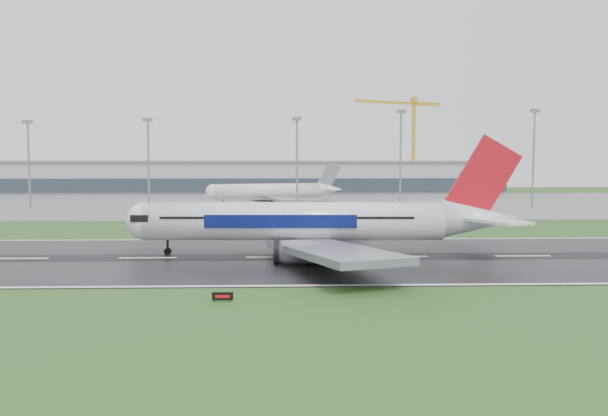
{
  "coord_description": "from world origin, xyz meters",
  "views": [
    {
      "loc": [
        21.81,
        -93.2,
        15.2
      ],
      "look_at": [
        25.11,
        12.0,
        7.0
      ],
      "focal_mm": 34.96,
      "sensor_mm": 36.0,
      "label": 1
    }
  ],
  "objects": [
    {
      "name": "ground",
      "position": [
        0.0,
        0.0,
        0.0
      ],
      "size": [
        520.0,
        520.0,
        0.0
      ],
      "primitive_type": "plane",
      "color": "#254E1C",
      "rests_on": "ground"
    },
    {
      "name": "runway",
      "position": [
        0.0,
        0.0,
        0.05
      ],
      "size": [
        400.0,
        45.0,
        0.1
      ],
      "primitive_type": "cube",
      "color": "black",
      "rests_on": "ground"
    },
    {
      "name": "apron",
      "position": [
        0.0,
        125.0,
        0.04
      ],
      "size": [
        400.0,
        130.0,
        0.08
      ],
      "primitive_type": "cube",
      "color": "slate",
      "rests_on": "ground"
    },
    {
      "name": "terminal",
      "position": [
        0.0,
        185.0,
        7.5
      ],
      "size": [
        240.0,
        36.0,
        15.0
      ],
      "primitive_type": "cube",
      "color": "#999CA4",
      "rests_on": "ground"
    },
    {
      "name": "main_airliner",
      "position": [
        27.62,
        2.21,
        9.43
      ],
      "size": [
        65.17,
        62.27,
        18.66
      ],
      "primitive_type": null,
      "rotation": [
        0.0,
        0.0,
        -0.03
      ],
      "color": "white",
      "rests_on": "runway"
    },
    {
      "name": "parked_airliner",
      "position": [
        17.21,
        121.18,
        7.6
      ],
      "size": [
        62.21,
        59.75,
        15.03
      ],
      "primitive_type": null,
      "rotation": [
        0.0,
        0.0,
        0.27
      ],
      "color": "silver",
      "rests_on": "apron"
    },
    {
      "name": "tower_crane",
      "position": [
        85.47,
        200.0,
        23.51
      ],
      "size": [
        45.56,
        19.82,
        47.03
      ],
      "primitive_type": null,
      "rotation": [
        0.0,
        0.0,
        0.37
      ],
      "color": "gold",
      "rests_on": "ground"
    },
    {
      "name": "runway_sign",
      "position": [
        14.92,
        -29.43,
        0.52
      ],
      "size": [
        2.31,
        0.52,
        1.04
      ],
      "primitive_type": null,
      "rotation": [
        0.0,
        0.0,
        0.11
      ],
      "color": "black",
      "rests_on": "ground"
    },
    {
      "name": "floodmast_1",
      "position": [
        -60.69,
        100.0,
        13.71
      ],
      "size": [
        0.64,
        0.64,
        27.42
      ],
      "primitive_type": "cylinder",
      "color": "gray",
      "rests_on": "ground"
    },
    {
      "name": "floodmast_2",
      "position": [
        -22.49,
        100.0,
        14.07
      ],
      "size": [
        0.64,
        0.64,
        28.15
      ],
      "primitive_type": "cylinder",
      "color": "gray",
      "rests_on": "ground"
    },
    {
      "name": "floodmast_3",
      "position": [
        25.54,
        100.0,
        14.3
      ],
      "size": [
        0.64,
        0.64,
        28.61
      ],
      "primitive_type": "cylinder",
      "color": "gray",
      "rests_on": "ground"
    },
    {
      "name": "floodmast_4",
      "position": [
        59.52,
        100.0,
        15.52
      ],
      "size": [
        0.64,
        0.64,
        31.05
      ],
      "primitive_type": "cylinder",
      "color": "gray",
      "rests_on": "ground"
    },
    {
      "name": "floodmast_5",
      "position": [
        103.69,
        100.0,
        15.7
      ],
      "size": [
        0.64,
        0.64,
        31.39
      ],
      "primitive_type": "cylinder",
      "color": "gray",
      "rests_on": "ground"
    }
  ]
}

